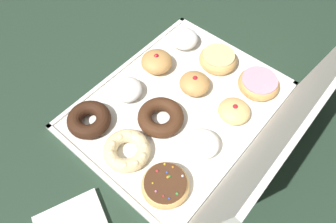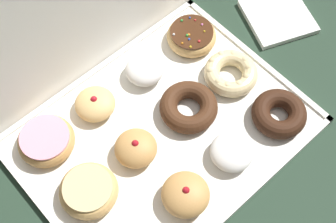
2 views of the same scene
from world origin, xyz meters
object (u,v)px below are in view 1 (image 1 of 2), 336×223
powdered_filled_donut_2 (127,89)px  chocolate_cake_ring_donut_3 (89,120)px  chocolate_cake_ring_donut_6 (161,118)px  pink_frosted_donut_8 (259,83)px  powdered_filled_donut_10 (202,143)px  jelly_filled_donut_1 (157,62)px  glazed_ring_donut_4 (218,59)px  cruller_donut_7 (128,151)px  powdered_filled_donut_0 (184,38)px  jelly_filled_donut_9 (234,111)px  donut_box (178,105)px  jelly_filled_donut_5 (195,84)px  sprinkle_donut_11 (165,185)px

powdered_filled_donut_2 → chocolate_cake_ring_donut_3: (0.13, -0.01, -0.00)m
chocolate_cake_ring_donut_6 → pink_frosted_donut_8: size_ratio=1.06×
powdered_filled_donut_10 → powdered_filled_donut_2: bearing=-89.7°
jelly_filled_donut_1 → glazed_ring_donut_4: bearing=135.1°
chocolate_cake_ring_donut_3 → powdered_filled_donut_10: (-0.13, 0.26, 0.00)m
powdered_filled_donut_2 → cruller_donut_7: 0.18m
powdered_filled_donut_0 → jelly_filled_donut_9: bearing=65.3°
donut_box → pink_frosted_donut_8: pink_frosted_donut_8 is taller
powdered_filled_donut_0 → powdered_filled_donut_10: bearing=46.1°
jelly_filled_donut_5 → jelly_filled_donut_9: jelly_filled_donut_5 is taller
cruller_donut_7 → jelly_filled_donut_9: (-0.26, 0.13, 0.00)m
cruller_donut_7 → powdered_filled_donut_0: bearing=-160.1°
jelly_filled_donut_5 → powdered_filled_donut_10: jelly_filled_donut_5 is taller
powdered_filled_donut_0 → powdered_filled_donut_10: size_ratio=1.08×
jelly_filled_donut_1 → chocolate_cake_ring_donut_3: 0.26m
powdered_filled_donut_2 → cruller_donut_7: size_ratio=0.74×
powdered_filled_donut_10 → donut_box: bearing=-116.0°
jelly_filled_donut_9 → powdered_filled_donut_2: bearing=-63.5°
chocolate_cake_ring_donut_3 → cruller_donut_7: bearing=90.7°
donut_box → sprinkle_donut_11: (0.20, 0.13, 0.02)m
cruller_donut_7 → jelly_filled_donut_1: bearing=-151.8°
jelly_filled_donut_9 → sprinkle_donut_11: 0.26m
jelly_filled_donut_1 → chocolate_cake_ring_donut_6: size_ratio=0.75×
glazed_ring_donut_4 → pink_frosted_donut_8: glazed_ring_donut_4 is taller
chocolate_cake_ring_donut_6 → sprinkle_donut_11: 0.18m
chocolate_cake_ring_donut_3 → sprinkle_donut_11: size_ratio=1.02×
chocolate_cake_ring_donut_3 → jelly_filled_donut_5: bearing=152.9°
jelly_filled_donut_5 → pink_frosted_donut_8: bearing=132.2°
glazed_ring_donut_4 → cruller_donut_7: glazed_ring_donut_4 is taller
chocolate_cake_ring_donut_3 → powdered_filled_donut_10: bearing=116.9°
jelly_filled_donut_5 → pink_frosted_donut_8: size_ratio=0.74×
chocolate_cake_ring_donut_6 → jelly_filled_donut_9: (-0.14, 0.13, 0.00)m
powdered_filled_donut_2 → cruller_donut_7: (0.13, 0.13, -0.00)m
powdered_filled_donut_0 → jelly_filled_donut_1: 0.13m
powdered_filled_donut_2 → chocolate_cake_ring_donut_3: size_ratio=0.76×
powdered_filled_donut_0 → glazed_ring_donut_4: powdered_filled_donut_0 is taller
cruller_donut_7 → sprinkle_donut_11: sprinkle_donut_11 is taller
glazed_ring_donut_4 → cruller_donut_7: bearing=1.5°
chocolate_cake_ring_donut_3 → powdered_filled_donut_10: size_ratio=1.37×
chocolate_cake_ring_donut_6 → cruller_donut_7: chocolate_cake_ring_donut_6 is taller
donut_box → powdered_filled_donut_0: bearing=-144.7°
donut_box → powdered_filled_donut_0: 0.23m
chocolate_cake_ring_donut_3 → cruller_donut_7: 0.14m
jelly_filled_donut_1 → jelly_filled_donut_5: (-0.01, 0.13, -0.00)m
sprinkle_donut_11 → powdered_filled_donut_2: bearing=-117.9°
sprinkle_donut_11 → chocolate_cake_ring_donut_3: bearing=-90.8°
chocolate_cake_ring_donut_6 → cruller_donut_7: bearing=1.3°
glazed_ring_donut_4 → powdered_filled_donut_10: size_ratio=1.36×
jelly_filled_donut_5 → chocolate_cake_ring_donut_6: 0.14m
powdered_filled_donut_2 → glazed_ring_donut_4: powdered_filled_donut_2 is taller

